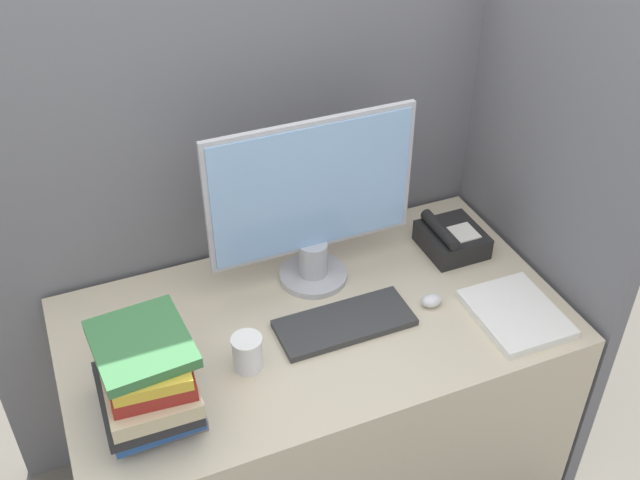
{
  "coord_description": "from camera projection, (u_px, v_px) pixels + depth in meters",
  "views": [
    {
      "loc": [
        -0.58,
        -1.05,
        2.2
      ],
      "look_at": [
        0.03,
        0.42,
        1.01
      ],
      "focal_mm": 42.0,
      "sensor_mm": 36.0,
      "label": 1
    }
  ],
  "objects": [
    {
      "name": "mouse",
      "position": [
        431.0,
        301.0,
        2.13
      ],
      "size": [
        0.06,
        0.04,
        0.04
      ],
      "color": "silver",
      "rests_on": "desk"
    },
    {
      "name": "cubicle_panel_rear",
      "position": [
        264.0,
        217.0,
        2.36
      ],
      "size": [
        1.8,
        0.04,
        1.68
      ],
      "color": "slate",
      "rests_on": "ground_plane"
    },
    {
      "name": "cubicle_panel_right",
      "position": [
        532.0,
        232.0,
        2.3
      ],
      "size": [
        0.04,
        0.83,
        1.68
      ],
      "color": "slate",
      "rests_on": "ground_plane"
    },
    {
      "name": "coffee_cup",
      "position": [
        248.0,
        353.0,
        1.92
      ],
      "size": [
        0.08,
        0.08,
        0.1
      ],
      "color": "white",
      "rests_on": "desk"
    },
    {
      "name": "paper_pile",
      "position": [
        516.0,
        314.0,
        2.1
      ],
      "size": [
        0.23,
        0.28,
        0.02
      ],
      "color": "white",
      "rests_on": "desk"
    },
    {
      "name": "keyboard",
      "position": [
        345.0,
        323.0,
        2.07
      ],
      "size": [
        0.38,
        0.16,
        0.02
      ],
      "color": "#333333",
      "rests_on": "desk"
    },
    {
      "name": "desk_telephone",
      "position": [
        451.0,
        239.0,
        2.33
      ],
      "size": [
        0.18,
        0.19,
        0.11
      ],
      "color": "black",
      "rests_on": "desk"
    },
    {
      "name": "monitor",
      "position": [
        312.0,
        206.0,
        2.09
      ],
      "size": [
        0.61,
        0.2,
        0.52
      ],
      "color": "#B7B7BC",
      "rests_on": "desk"
    },
    {
      "name": "desk",
      "position": [
        315.0,
        409.0,
        2.33
      ],
      "size": [
        1.4,
        0.77,
        0.76
      ],
      "color": "beige",
      "rests_on": "ground_plane"
    },
    {
      "name": "book_stack",
      "position": [
        148.0,
        378.0,
        1.77
      ],
      "size": [
        0.24,
        0.3,
        0.24
      ],
      "color": "slate",
      "rests_on": "desk"
    }
  ]
}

